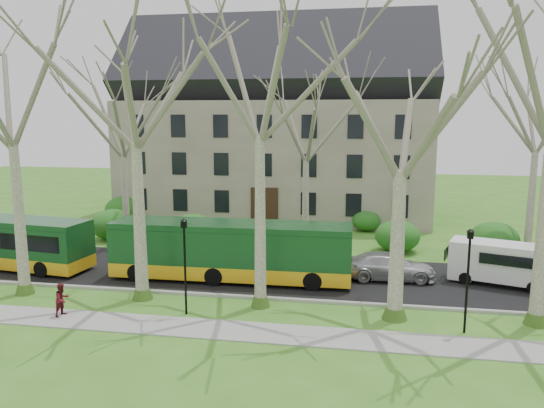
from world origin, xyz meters
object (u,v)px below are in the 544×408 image
(bus_follow, at_px, (231,250))
(pedestrian_b, at_px, (62,299))
(sedan, at_px, (389,266))
(van_a, at_px, (501,264))

(bus_follow, bearing_deg, pedestrian_b, -134.17)
(bus_follow, height_order, pedestrian_b, bus_follow)
(bus_follow, distance_m, pedestrian_b, 8.92)
(bus_follow, bearing_deg, sedan, 8.79)
(bus_follow, distance_m, van_a, 14.29)
(pedestrian_b, bearing_deg, bus_follow, -27.09)
(bus_follow, xyz_separation_m, van_a, (14.19, 1.54, -0.51))
(van_a, bearing_deg, bus_follow, -155.27)
(bus_follow, xyz_separation_m, sedan, (8.46, 1.44, -0.90))
(sedan, xyz_separation_m, pedestrian_b, (-14.54, -7.90, 0.03))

